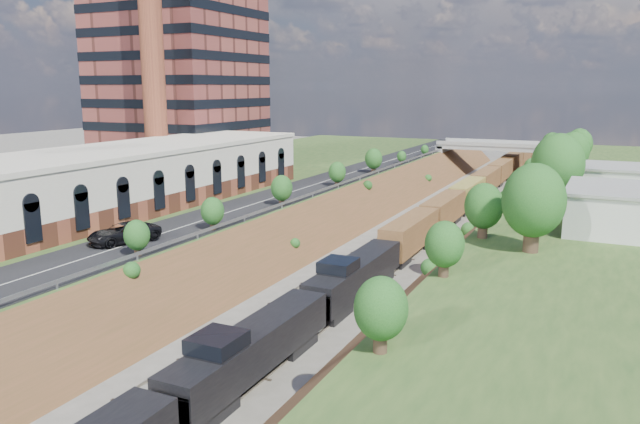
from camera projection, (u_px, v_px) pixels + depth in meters
platform_left at (194, 199)px, 92.22m from camera, size 44.00×180.00×5.00m
embankment_left at (329, 230)px, 83.49m from camera, size 10.00×180.00×10.00m
embankment_right at (496, 247)px, 74.26m from camera, size 10.00×180.00×10.00m
rail_left_track at (388, 235)px, 79.95m from camera, size 1.58×180.00×0.18m
rail_right_track at (428, 239)px, 77.77m from camera, size 1.58×180.00×0.18m
road at (299, 190)px, 84.38m from camera, size 8.00×180.00×0.10m
guardrail at (325, 189)px, 82.38m from camera, size 0.10×171.00×0.70m
commercial_building at (108, 181)px, 69.45m from camera, size 14.30×62.30×7.00m
smokestack at (152, 41)px, 85.49m from camera, size 3.20×3.20×40.00m
overpass at (496, 153)px, 132.83m from camera, size 24.50×8.30×7.40m
white_building_near at (617, 210)px, 60.55m from camera, size 9.00×12.00×4.00m
white_building_far at (614, 181)px, 80.29m from camera, size 8.00×10.00×3.60m
tree_right_large at (534, 201)px, 52.17m from camera, size 5.25×5.25×7.61m
tree_left_crest at (99, 246)px, 47.00m from camera, size 2.45×2.45×3.55m
freight_train at (467, 194)px, 96.80m from camera, size 2.79×173.01×4.55m
suv at (124, 233)px, 55.63m from camera, size 5.14×7.01×1.77m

